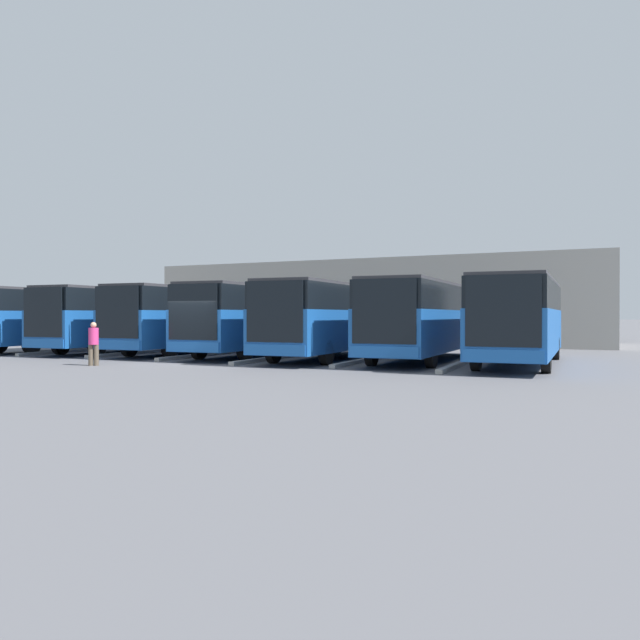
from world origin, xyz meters
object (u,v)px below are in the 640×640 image
(bus_6, at_px, (67,317))
(bus_5, at_px, (127,317))
(bus_1, at_px, (423,317))
(pedestrian, at_px, (94,342))
(bus_2, at_px, (332,317))
(bus_3, at_px, (260,317))
(bus_0, at_px, (520,317))
(bus_4, at_px, (193,317))

(bus_6, bearing_deg, bus_5, -177.60)
(bus_1, distance_m, pedestrian, 13.34)
(bus_2, height_order, bus_5, same)
(bus_6, relative_size, pedestrian, 6.81)
(pedestrian, bearing_deg, bus_3, 41.75)
(bus_5, xyz_separation_m, pedestrian, (-5.35, 7.70, -0.95))
(bus_6, bearing_deg, bus_2, 178.11)
(bus_0, distance_m, bus_1, 4.04)
(bus_0, bearing_deg, bus_3, -4.43)
(bus_4, bearing_deg, bus_0, 175.86)
(bus_3, distance_m, pedestrian, 8.45)
(bus_3, relative_size, bus_4, 1.00)
(bus_2, height_order, pedestrian, bus_2)
(bus_1, bearing_deg, bus_2, 4.42)
(bus_4, xyz_separation_m, bus_5, (4.02, 0.34, 0.00))
(bus_0, distance_m, bus_3, 12.06)
(bus_4, distance_m, pedestrian, 8.20)
(bus_5, height_order, pedestrian, bus_5)
(bus_2, bearing_deg, bus_1, -175.58)
(bus_5, bearing_deg, bus_6, 2.40)
(bus_4, bearing_deg, bus_1, 177.22)
(bus_1, height_order, bus_4, same)
(bus_1, xyz_separation_m, pedestrian, (10.71, 7.89, -0.95))
(bus_2, height_order, bus_6, same)
(bus_0, height_order, bus_2, same)
(bus_2, xyz_separation_m, bus_4, (8.03, -0.60, 0.00))
(bus_6, bearing_deg, bus_0, 178.11)
(bus_2, xyz_separation_m, bus_5, (12.05, -0.26, 0.00))
(bus_0, bearing_deg, bus_4, -4.14)
(bus_2, bearing_deg, pedestrian, 45.91)
(bus_1, xyz_separation_m, bus_5, (16.06, 0.19, 0.00))
(bus_1, relative_size, pedestrian, 6.81)
(bus_3, relative_size, pedestrian, 6.81)
(bus_3, height_order, bus_5, same)
(bus_2, xyz_separation_m, bus_3, (4.02, -0.52, 0.00))
(pedestrian, bearing_deg, bus_1, 6.77)
(bus_0, xyz_separation_m, pedestrian, (14.73, 7.46, -0.95))
(bus_4, distance_m, bus_6, 8.06)
(bus_2, relative_size, bus_3, 1.00)
(bus_4, bearing_deg, pedestrian, 97.33)
(pedestrian, bearing_deg, bus_5, 95.18)
(bus_1, xyz_separation_m, bus_3, (8.03, -0.06, 0.00))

